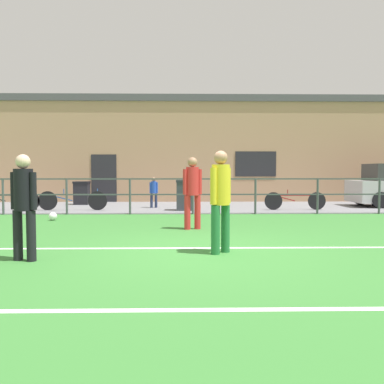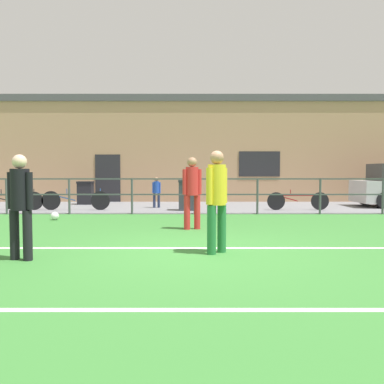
# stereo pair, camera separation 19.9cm
# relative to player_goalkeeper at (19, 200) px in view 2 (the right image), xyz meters

# --- Properties ---
(ground) EXTENTS (60.00, 44.00, 0.04)m
(ground) POSITION_rel_player_goalkeeper_xyz_m (2.74, 0.68, -0.95)
(ground) COLOR #387A33
(field_line_touchline) EXTENTS (36.00, 0.11, 0.00)m
(field_line_touchline) POSITION_rel_player_goalkeeper_xyz_m (2.74, 0.97, -0.93)
(field_line_touchline) COLOR white
(field_line_touchline) RESTS_ON ground
(field_line_hash) EXTENTS (36.00, 0.11, 0.00)m
(field_line_hash) POSITION_rel_player_goalkeeper_xyz_m (2.74, -2.29, -0.93)
(field_line_hash) COLOR white
(field_line_hash) RESTS_ON ground
(pavement_strip) EXTENTS (48.00, 5.00, 0.02)m
(pavement_strip) POSITION_rel_player_goalkeeper_xyz_m (2.74, 9.18, -0.92)
(pavement_strip) COLOR slate
(pavement_strip) RESTS_ON ground
(perimeter_fence) EXTENTS (36.07, 0.07, 1.15)m
(perimeter_fence) POSITION_rel_player_goalkeeper_xyz_m (2.74, 6.68, -0.18)
(perimeter_fence) COLOR #474C51
(perimeter_fence) RESTS_ON ground
(clubhouse_facade) EXTENTS (28.00, 2.56, 4.73)m
(clubhouse_facade) POSITION_rel_player_goalkeeper_xyz_m (2.74, 12.87, 1.44)
(clubhouse_facade) COLOR tan
(clubhouse_facade) RESTS_ON ground
(player_goalkeeper) EXTENTS (0.43, 0.29, 1.64)m
(player_goalkeeper) POSITION_rel_player_goalkeeper_xyz_m (0.00, 0.00, 0.00)
(player_goalkeeper) COLOR black
(player_goalkeeper) RESTS_ON ground
(player_striker) EXTENTS (0.45, 0.30, 1.71)m
(player_striker) POSITION_rel_player_goalkeeper_xyz_m (2.66, 3.34, 0.04)
(player_striker) COLOR red
(player_striker) RESTS_ON ground
(player_winger) EXTENTS (0.37, 0.36, 1.72)m
(player_winger) POSITION_rel_player_goalkeeper_xyz_m (3.07, 0.52, 0.05)
(player_winger) COLOR #237038
(player_winger) RESTS_ON ground
(soccer_ball_match) EXTENTS (0.23, 0.23, 0.23)m
(soccer_ball_match) POSITION_rel_player_goalkeeper_xyz_m (-1.22, 5.15, -0.82)
(soccer_ball_match) COLOR white
(soccer_ball_match) RESTS_ON ground
(spectator_child) EXTENTS (0.30, 0.20, 1.13)m
(spectator_child) POSITION_rel_player_goalkeeper_xyz_m (1.34, 8.79, -0.27)
(spectator_child) COLOR #232D4C
(spectator_child) RESTS_ON pavement_strip
(bicycle_parked_0) EXTENTS (2.33, 0.04, 0.74)m
(bicycle_parked_0) POSITION_rel_player_goalkeeper_xyz_m (-3.70, 7.88, -0.58)
(bicycle_parked_0) COLOR black
(bicycle_parked_0) RESTS_ON pavement_strip
(bicycle_parked_1) EXTENTS (2.38, 0.04, 0.75)m
(bicycle_parked_1) POSITION_rel_player_goalkeeper_xyz_m (-1.41, 7.88, -0.56)
(bicycle_parked_1) COLOR black
(bicycle_parked_1) RESTS_ON pavement_strip
(bicycle_parked_2) EXTENTS (2.15, 0.04, 0.72)m
(bicycle_parked_2) POSITION_rel_player_goalkeeper_xyz_m (6.35, 7.88, -0.59)
(bicycle_parked_2) COLOR black
(bicycle_parked_2) RESTS_ON pavement_strip
(trash_bin_0) EXTENTS (0.61, 0.52, 0.94)m
(trash_bin_0) POSITION_rel_player_goalkeeper_xyz_m (-1.69, 10.29, -0.44)
(trash_bin_0) COLOR black
(trash_bin_0) RESTS_ON pavement_strip
(trash_bin_1) EXTENTS (0.61, 0.52, 1.05)m
(trash_bin_1) POSITION_rel_player_goalkeeper_xyz_m (2.49, 7.79, -0.38)
(trash_bin_1) COLOR #33383D
(trash_bin_1) RESTS_ON pavement_strip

